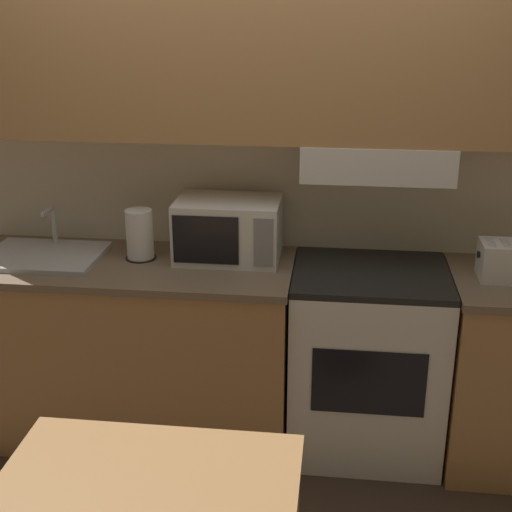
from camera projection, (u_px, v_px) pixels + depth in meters
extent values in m
plane|color=#3D2D23|center=(259.00, 402.00, 3.88)|extent=(16.00, 16.00, 0.00)
cube|color=silver|center=(260.00, 173.00, 3.46)|extent=(5.15, 0.05, 2.55)
cube|color=tan|center=(256.00, 69.00, 3.11)|extent=(2.75, 0.32, 0.61)
cube|color=white|center=(377.00, 160.00, 3.19)|extent=(0.67, 0.34, 0.16)
cube|color=tan|center=(131.00, 352.00, 3.50)|extent=(1.55, 0.63, 0.88)
cube|color=#75604C|center=(126.00, 265.00, 3.35)|extent=(1.57, 0.65, 0.04)
cube|color=tan|center=(496.00, 373.00, 3.31)|extent=(0.46, 0.63, 0.88)
cube|color=#75604C|center=(508.00, 282.00, 3.15)|extent=(0.48, 0.65, 0.04)
cube|color=white|center=(366.00, 363.00, 3.39)|extent=(0.71, 0.59, 0.88)
cube|color=black|center=(371.00, 274.00, 3.23)|extent=(0.71, 0.59, 0.03)
cube|color=black|center=(369.00, 383.00, 3.09)|extent=(0.49, 0.01, 0.31)
cylinder|color=black|center=(336.00, 280.00, 3.14)|extent=(0.10, 0.10, 0.01)
cylinder|color=black|center=(409.00, 284.00, 3.10)|extent=(0.10, 0.10, 0.01)
cylinder|color=black|center=(337.00, 261.00, 3.36)|extent=(0.10, 0.10, 0.01)
cylinder|color=black|center=(405.00, 264.00, 3.32)|extent=(0.10, 0.10, 0.01)
cube|color=white|center=(228.00, 229.00, 3.34)|extent=(0.48, 0.33, 0.29)
cube|color=black|center=(206.00, 240.00, 3.19)|extent=(0.30, 0.01, 0.22)
cube|color=gray|center=(263.00, 242.00, 3.16)|extent=(0.09, 0.01, 0.22)
cube|color=white|center=(511.00, 261.00, 3.11)|extent=(0.27, 0.18, 0.17)
cube|color=black|center=(479.00, 255.00, 3.12)|extent=(0.01, 0.02, 0.02)
cube|color=black|center=(491.00, 243.00, 3.10)|extent=(0.04, 0.12, 0.01)
cube|color=black|center=(505.00, 244.00, 3.09)|extent=(0.04, 0.12, 0.01)
cube|color=#B7BABF|center=(43.00, 256.00, 3.38)|extent=(0.54, 0.42, 0.02)
cube|color=#4C4F54|center=(42.00, 257.00, 3.36)|extent=(0.46, 0.31, 0.01)
cylinder|color=#B7BABF|center=(54.00, 225.00, 3.49)|extent=(0.02, 0.02, 0.18)
cylinder|color=#B7BABF|center=(47.00, 211.00, 3.40)|extent=(0.02, 0.12, 0.02)
cylinder|color=black|center=(141.00, 258.00, 3.38)|extent=(0.15, 0.15, 0.01)
cylinder|color=white|center=(140.00, 234.00, 3.34)|extent=(0.13, 0.13, 0.23)
cube|color=#9E7042|center=(137.00, 509.00, 2.00)|extent=(0.89, 0.77, 0.04)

